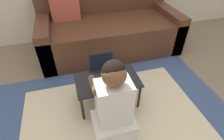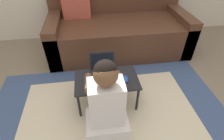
# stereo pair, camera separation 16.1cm
# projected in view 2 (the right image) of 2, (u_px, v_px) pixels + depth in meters

# --- Properties ---
(ground_plane) EXTENTS (16.00, 16.00, 0.00)m
(ground_plane) POSITION_uv_depth(u_px,v_px,m) (121.00, 113.00, 1.68)
(ground_plane) COLOR #7F705B
(area_rug) EXTENTS (2.28, 1.46, 0.01)m
(area_rug) POSITION_uv_depth(u_px,v_px,m) (109.00, 115.00, 1.66)
(area_rug) COLOR #3D517A
(area_rug) RESTS_ON ground_plane
(couch) EXTENTS (1.84, 0.89, 0.80)m
(couch) POSITION_uv_depth(u_px,v_px,m) (117.00, 30.00, 2.45)
(couch) COLOR #4C2D1E
(couch) RESTS_ON ground_plane
(laptop_desk) EXTENTS (0.58, 0.35, 0.30)m
(laptop_desk) POSITION_uv_depth(u_px,v_px,m) (107.00, 82.00, 1.63)
(laptop_desk) COLOR black
(laptop_desk) RESTS_ON ground_plane
(laptop) EXTENTS (0.23, 0.21, 0.22)m
(laptop) POSITION_uv_depth(u_px,v_px,m) (103.00, 73.00, 1.61)
(laptop) COLOR #232328
(laptop) RESTS_ON laptop_desk
(computer_mouse) EXTENTS (0.06, 0.10, 0.03)m
(computer_mouse) POSITION_uv_depth(u_px,v_px,m) (125.00, 79.00, 1.58)
(computer_mouse) COLOR #234CB2
(computer_mouse) RESTS_ON laptop_desk
(person_seated) EXTENTS (0.34, 0.39, 0.76)m
(person_seated) POSITION_uv_depth(u_px,v_px,m) (107.00, 108.00, 1.32)
(person_seated) COLOR silver
(person_seated) RESTS_ON ground_plane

